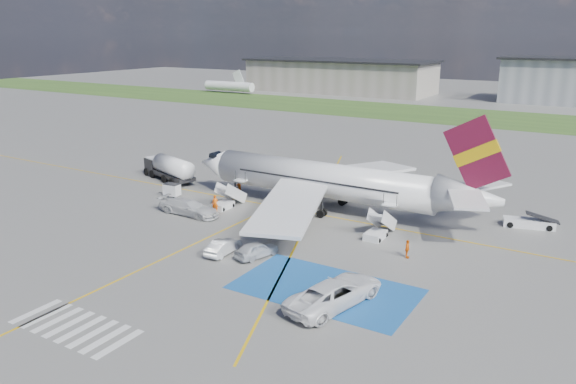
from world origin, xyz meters
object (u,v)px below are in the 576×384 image
fuel_tanker (169,170)px  van_white_b (189,205)px  belt_loader (529,223)px  car_silver_a (257,249)px  car_silver_b (223,247)px  airliner (333,181)px  gpu_cart (172,191)px  van_white_a (335,289)px

fuel_tanker → van_white_b: (11.98, -9.91, -0.29)m
belt_loader → car_silver_a: 28.59m
car_silver_a → car_silver_b: car_silver_a is taller
airliner → car_silver_b: airliner is taller
airliner → gpu_cart: (-19.27, -5.04, -2.67)m
car_silver_a → car_silver_b: bearing=33.5°
belt_loader → van_white_a: (-9.35, -25.50, 0.86)m
car_silver_b → van_white_b: van_white_b is taller
airliner → car_silver_a: size_ratio=8.73×
car_silver_a → van_white_a: (9.99, -4.44, 0.53)m
belt_loader → car_silver_a: size_ratio=1.30×
airliner → van_white_b: size_ratio=6.48×
gpu_cart → van_white_b: bearing=-37.6°
belt_loader → car_silver_a: bearing=-147.4°
car_silver_a → van_white_a: 10.94m
belt_loader → car_silver_a: belt_loader is taller
gpu_cart → belt_loader: (38.90, 10.64, -0.32)m
car_silver_b → van_white_b: 12.34m
car_silver_b → fuel_tanker: bearing=-40.8°
gpu_cart → van_white_b: van_white_b is taller
airliner → van_white_b: (-12.85, -9.38, -2.28)m
gpu_cart → van_white_a: bearing=-30.3°
fuel_tanker → belt_loader: size_ratio=1.83×
car_silver_b → gpu_cart: bearing=-37.8°
van_white_b → car_silver_b: bearing=-123.3°
van_white_a → van_white_b: 25.41m
airliner → belt_loader: bearing=15.9°
airliner → belt_loader: 20.63m
van_white_b → airliner: bearing=-52.5°
fuel_tanker → car_silver_a: fuel_tanker is taller
car_silver_a → van_white_b: bearing=-8.8°
fuel_tanker → belt_loader: bearing=25.2°
airliner → car_silver_b: bearing=-99.4°
gpu_cart → car_silver_b: (16.57, -11.35, -0.04)m
fuel_tanker → airliner: bearing=17.5°
airliner → car_silver_a: airliner is taller
gpu_cart → van_white_b: 7.76m
fuel_tanker → car_silver_a: bearing=-13.8°
car_silver_a → fuel_tanker: bearing=-16.4°
car_silver_b → van_white_b: (-10.14, 7.02, 0.44)m
gpu_cart → car_silver_a: gpu_cart is taller
van_white_b → van_white_a: bearing=-113.0°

